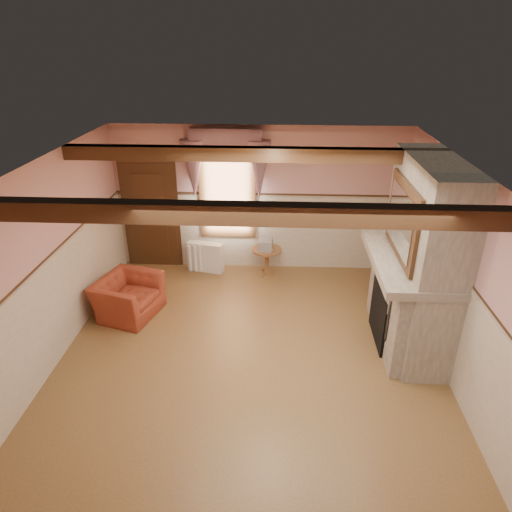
# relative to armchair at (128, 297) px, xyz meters

# --- Properties ---
(floor) EXTENTS (5.50, 6.00, 0.01)m
(floor) POSITION_rel_armchair_xyz_m (2.08, -1.09, -0.33)
(floor) COLOR brown
(floor) RESTS_ON ground
(ceiling) EXTENTS (5.50, 6.00, 0.01)m
(ceiling) POSITION_rel_armchair_xyz_m (2.08, -1.09, 2.47)
(ceiling) COLOR silver
(ceiling) RESTS_ON wall_back
(wall_back) EXTENTS (5.50, 0.02, 2.80)m
(wall_back) POSITION_rel_armchair_xyz_m (2.08, 1.91, 1.07)
(wall_back) COLOR #CC8E8D
(wall_back) RESTS_ON floor
(wall_front) EXTENTS (5.50, 0.02, 2.80)m
(wall_front) POSITION_rel_armchair_xyz_m (2.08, -4.09, 1.07)
(wall_front) COLOR #CC8E8D
(wall_front) RESTS_ON floor
(wall_left) EXTENTS (0.02, 6.00, 2.80)m
(wall_left) POSITION_rel_armchair_xyz_m (-0.67, -1.09, 1.07)
(wall_left) COLOR #CC8E8D
(wall_left) RESTS_ON floor
(wall_right) EXTENTS (0.02, 6.00, 2.80)m
(wall_right) POSITION_rel_armchair_xyz_m (4.83, -1.09, 1.07)
(wall_right) COLOR #CC8E8D
(wall_right) RESTS_ON floor
(wainscot) EXTENTS (5.50, 6.00, 1.50)m
(wainscot) POSITION_rel_armchair_xyz_m (2.08, -1.09, 0.42)
(wainscot) COLOR beige
(wainscot) RESTS_ON floor
(chair_rail) EXTENTS (5.50, 6.00, 0.08)m
(chair_rail) POSITION_rel_armchair_xyz_m (2.08, -1.09, 1.17)
(chair_rail) COLOR black
(chair_rail) RESTS_ON wainscot
(firebox) EXTENTS (0.20, 0.95, 0.90)m
(firebox) POSITION_rel_armchair_xyz_m (4.08, -0.49, 0.12)
(firebox) COLOR black
(firebox) RESTS_ON floor
(armchair) EXTENTS (1.12, 1.21, 0.65)m
(armchair) POSITION_rel_armchair_xyz_m (0.00, 0.00, 0.00)
(armchair) COLOR maroon
(armchair) RESTS_ON floor
(side_table) EXTENTS (0.63, 0.63, 0.55)m
(side_table) POSITION_rel_armchair_xyz_m (2.25, 1.52, -0.05)
(side_table) COLOR brown
(side_table) RESTS_ON floor
(book_stack) EXTENTS (0.28, 0.34, 0.20)m
(book_stack) POSITION_rel_armchair_xyz_m (2.23, 1.52, 0.32)
(book_stack) COLOR #B7AD8C
(book_stack) RESTS_ON side_table
(radiator) EXTENTS (0.72, 0.32, 0.60)m
(radiator) POSITION_rel_armchair_xyz_m (1.05, 1.61, -0.03)
(radiator) COLOR silver
(radiator) RESTS_ON floor
(bowl) EXTENTS (0.32, 0.32, 0.08)m
(bowl) POSITION_rel_armchair_xyz_m (4.33, -0.72, 1.13)
(bowl) COLOR brown
(bowl) RESTS_ON mantel
(mantel_clock) EXTENTS (0.14, 0.24, 0.20)m
(mantel_clock) POSITION_rel_armchair_xyz_m (4.33, 0.32, 1.19)
(mantel_clock) COLOR black
(mantel_clock) RESTS_ON mantel
(oil_lamp) EXTENTS (0.11, 0.11, 0.28)m
(oil_lamp) POSITION_rel_armchair_xyz_m (4.33, -0.07, 1.23)
(oil_lamp) COLOR gold
(oil_lamp) RESTS_ON mantel
(candle_red) EXTENTS (0.06, 0.06, 0.16)m
(candle_red) POSITION_rel_armchair_xyz_m (4.33, -1.04, 1.17)
(candle_red) COLOR #AC2A15
(candle_red) RESTS_ON mantel
(jar_yellow) EXTENTS (0.06, 0.06, 0.12)m
(jar_yellow) POSITION_rel_armchair_xyz_m (4.33, -0.75, 1.15)
(jar_yellow) COLOR yellow
(jar_yellow) RESTS_ON mantel
(fireplace) EXTENTS (0.85, 2.00, 2.80)m
(fireplace) POSITION_rel_armchair_xyz_m (4.51, -0.49, 1.07)
(fireplace) COLOR gray
(fireplace) RESTS_ON floor
(mantel) EXTENTS (1.05, 2.05, 0.12)m
(mantel) POSITION_rel_armchair_xyz_m (4.33, -0.49, 1.03)
(mantel) COLOR gray
(mantel) RESTS_ON fireplace
(overmantel_mirror) EXTENTS (0.06, 1.44, 1.04)m
(overmantel_mirror) POSITION_rel_armchair_xyz_m (4.14, -0.49, 1.64)
(overmantel_mirror) COLOR silver
(overmantel_mirror) RESTS_ON fireplace
(door) EXTENTS (1.10, 0.10, 2.10)m
(door) POSITION_rel_armchair_xyz_m (-0.02, 1.85, 0.72)
(door) COLOR black
(door) RESTS_ON floor
(window) EXTENTS (1.06, 0.08, 2.02)m
(window) POSITION_rel_armchair_xyz_m (1.48, 1.88, 1.32)
(window) COLOR white
(window) RESTS_ON wall_back
(window_drapes) EXTENTS (1.30, 0.14, 1.40)m
(window_drapes) POSITION_rel_armchair_xyz_m (1.48, 1.79, 1.92)
(window_drapes) COLOR gray
(window_drapes) RESTS_ON wall_back
(ceiling_beam_front) EXTENTS (5.50, 0.18, 0.20)m
(ceiling_beam_front) POSITION_rel_armchair_xyz_m (2.08, -2.29, 2.37)
(ceiling_beam_front) COLOR black
(ceiling_beam_front) RESTS_ON ceiling
(ceiling_beam_back) EXTENTS (5.50, 0.18, 0.20)m
(ceiling_beam_back) POSITION_rel_armchair_xyz_m (2.08, 0.11, 2.37)
(ceiling_beam_back) COLOR black
(ceiling_beam_back) RESTS_ON ceiling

